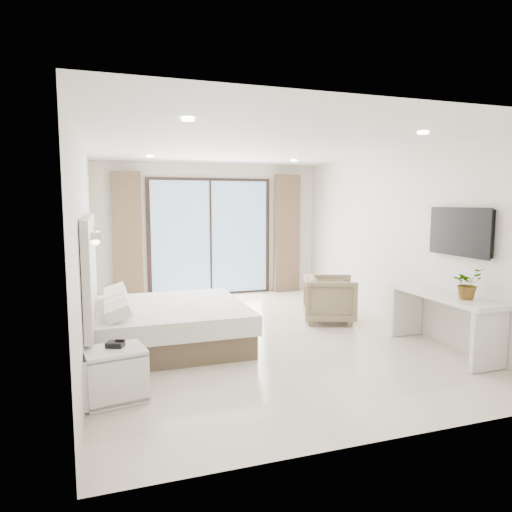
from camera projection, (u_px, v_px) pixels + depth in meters
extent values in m
plane|color=beige|center=(258.00, 336.00, 6.61)|extent=(6.20, 6.20, 0.00)
cube|color=silver|center=(210.00, 230.00, 9.37)|extent=(4.60, 0.02, 2.70)
cube|color=silver|center=(387.00, 277.00, 3.53)|extent=(4.60, 0.02, 2.70)
cube|color=silver|center=(85.00, 248.00, 5.73)|extent=(0.02, 6.20, 2.70)
cube|color=silver|center=(397.00, 239.00, 7.17)|extent=(0.02, 6.20, 2.70)
cube|color=white|center=(259.00, 146.00, 6.29)|extent=(4.60, 6.20, 0.02)
cube|color=beige|center=(90.00, 264.00, 5.71)|extent=(0.08, 3.00, 1.20)
cube|color=black|center=(461.00, 232.00, 5.80)|extent=(0.06, 1.00, 0.58)
cube|color=black|center=(459.00, 232.00, 5.79)|extent=(0.02, 1.04, 0.62)
cube|color=black|center=(210.00, 238.00, 9.36)|extent=(2.56, 0.04, 2.42)
cube|color=#81A9CE|center=(211.00, 238.00, 9.33)|extent=(2.40, 0.01, 2.30)
cube|color=brown|center=(127.00, 237.00, 8.73)|extent=(0.55, 0.14, 2.50)
cube|color=brown|center=(287.00, 234.00, 9.77)|extent=(0.55, 0.14, 2.50)
cylinder|color=white|center=(188.00, 120.00, 4.19)|extent=(0.12, 0.12, 0.02)
cylinder|color=white|center=(423.00, 133.00, 5.01)|extent=(0.12, 0.12, 0.02)
cylinder|color=white|center=(150.00, 156.00, 7.58)|extent=(0.12, 0.12, 0.02)
cylinder|color=white|center=(294.00, 161.00, 8.40)|extent=(0.12, 0.12, 0.02)
cube|color=brown|center=(169.00, 334.00, 6.13)|extent=(1.92, 1.82, 0.31)
cube|color=white|center=(168.00, 314.00, 6.10)|extent=(2.00, 1.90, 0.25)
cube|color=white|center=(118.00, 315.00, 5.28)|extent=(0.28, 0.38, 0.14)
cube|color=white|center=(117.00, 307.00, 5.67)|extent=(0.28, 0.38, 0.14)
cube|color=white|center=(116.00, 300.00, 6.07)|extent=(0.28, 0.38, 0.14)
cube|color=white|center=(115.00, 294.00, 6.46)|extent=(0.28, 0.38, 0.14)
cube|color=silver|center=(114.00, 351.00, 4.41)|extent=(0.63, 0.55, 0.05)
cube|color=silver|center=(116.00, 397.00, 4.46)|extent=(0.63, 0.55, 0.05)
cube|color=silver|center=(116.00, 383.00, 4.24)|extent=(0.56, 0.15, 0.46)
cube|color=silver|center=(115.00, 368.00, 4.63)|extent=(0.56, 0.15, 0.46)
cube|color=black|center=(115.00, 344.00, 4.46)|extent=(0.20, 0.18, 0.05)
cube|color=silver|center=(445.00, 295.00, 5.83)|extent=(0.52, 1.66, 0.06)
cube|color=silver|center=(489.00, 341.00, 5.18)|extent=(0.50, 0.06, 0.71)
cube|color=silver|center=(407.00, 311.00, 6.58)|extent=(0.50, 0.06, 0.71)
imported|color=#33662D|center=(467.00, 287.00, 5.46)|extent=(0.38, 0.42, 0.29)
imported|color=#877858|center=(330.00, 297.00, 7.35)|extent=(0.98, 1.00, 0.81)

